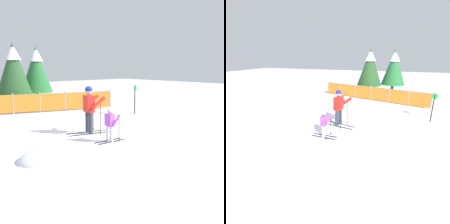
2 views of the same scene
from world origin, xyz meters
The scene contains 8 objects.
ground_plane centered at (0.00, 0.00, 0.00)m, with size 60.00×60.00×0.00m, color white.
skier_adult centered at (-0.23, -0.23, 1.02)m, with size 1.65×0.82×1.71m.
skier_child centered at (-0.41, -1.58, 0.65)m, with size 1.06×0.54×1.12m.
safety_fence centered at (0.46, 5.10, 0.54)m, with size 7.69×2.33×1.07m.
conifer_far centered at (-0.03, 7.14, 2.27)m, with size 1.98×1.98×3.67m.
conifer_near centered at (1.82, 8.18, 2.23)m, with size 1.94×1.94×3.61m.
trail_marker centered at (3.96, 1.64, 0.90)m, with size 0.28×0.09×1.45m.
snow_mound centered at (-2.88, -1.86, 0.00)m, with size 1.38×1.17×0.55m, color white.
Camera 1 is at (-6.10, -8.30, 2.43)m, focal length 45.00 mm.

